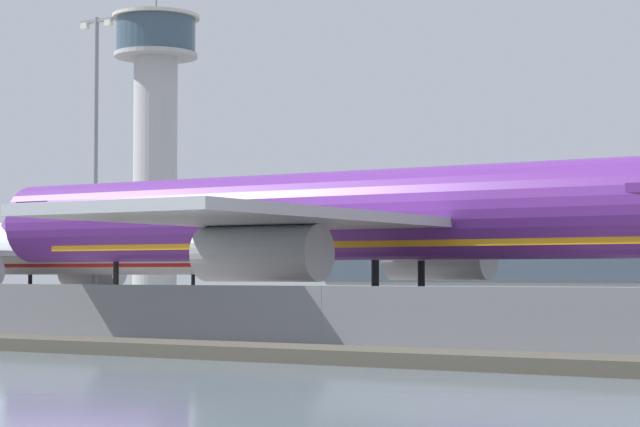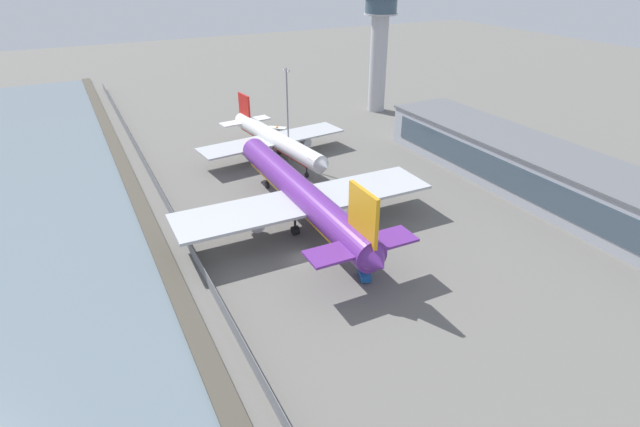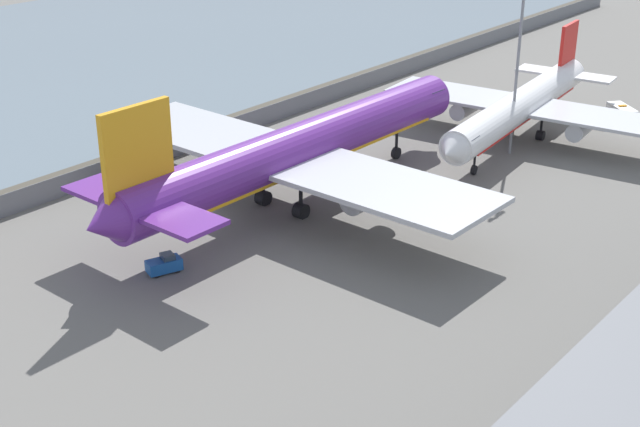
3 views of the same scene
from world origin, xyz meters
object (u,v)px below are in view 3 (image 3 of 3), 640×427
at_px(apron_light_mast_apron_east, 519,54).
at_px(ops_van, 621,113).
at_px(passenger_jet_white_red, 522,106).
at_px(cargo_jet_purple, 298,150).
at_px(baggage_tug, 164,264).

bearing_deg(apron_light_mast_apron_east, ops_van, 165.02).
height_order(passenger_jet_white_red, ops_van, passenger_jet_white_red).
height_order(cargo_jet_purple, baggage_tug, cargo_jet_purple).
bearing_deg(ops_van, cargo_jet_purple, -17.49).
relative_size(cargo_jet_purple, baggage_tug, 15.88).
xyz_separation_m(baggage_tug, ops_van, (-70.58, 14.76, 0.47)).
bearing_deg(baggage_tug, ops_van, 168.19).
height_order(ops_van, apron_light_mast_apron_east, apron_light_mast_apron_east).
xyz_separation_m(cargo_jet_purple, ops_van, (-50.30, 15.85, -4.90)).
distance_m(baggage_tug, apron_light_mast_apron_east, 51.60).
distance_m(passenger_jet_white_red, ops_van, 18.05).
bearing_deg(cargo_jet_purple, ops_van, 162.51).
relative_size(cargo_jet_purple, ops_van, 10.59).
bearing_deg(apron_light_mast_apron_east, passenger_jet_white_red, -164.75).
relative_size(baggage_tug, ops_van, 0.67).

